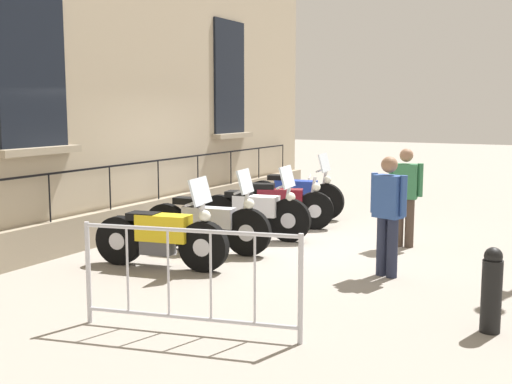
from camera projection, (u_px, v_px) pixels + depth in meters
The scene contains 10 objects.
ground_plane at pixel (268, 241), 10.42m from camera, with size 60.00×60.00×0.00m, color gray.
motorcycle_yellow at pixel (162, 237), 8.62m from camera, with size 1.96×0.67×1.27m.
motorcycle_silver at pixel (207, 224), 9.55m from camera, with size 2.07×0.55×1.29m.
motorcycle_white at pixel (255, 212), 10.50m from camera, with size 1.97×0.68×1.25m.
motorcycle_maroon at pixel (278, 205), 11.44m from camera, with size 1.95×0.95×0.97m.
motorcycle_blue at pixel (295, 195), 12.53m from camera, with size 2.04×0.68×1.30m.
crowd_barrier at pixel (189, 277), 6.11m from camera, with size 2.20×0.53×1.05m.
bollard at pixel (492, 290), 6.14m from camera, with size 0.20×0.20×0.85m.
pedestrian_standing at pixel (388, 210), 8.12m from camera, with size 0.51×0.32×1.57m.
pedestrian_walking at pixel (405, 192), 9.86m from camera, with size 0.53×0.27×1.56m.
Camera 1 is at (4.63, -9.11, 2.20)m, focal length 44.27 mm.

